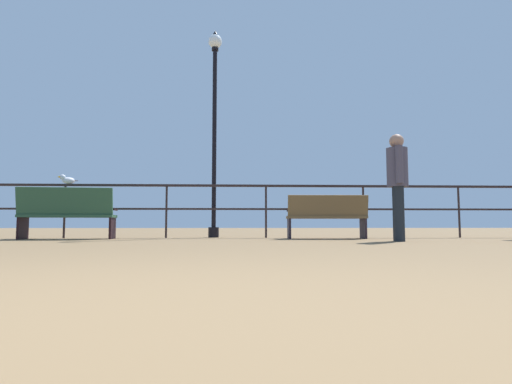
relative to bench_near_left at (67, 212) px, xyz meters
name	(u,v)px	position (x,y,z in m)	size (l,w,h in m)	color
ground_plane	(76,325)	(2.81, -6.70, -0.52)	(60.00, 60.00, 0.00)	olive
pier_railing	(217,198)	(2.81, 0.66, 0.30)	(18.82, 0.05, 1.12)	black
bench_near_left	(67,212)	(0.00, 0.00, 0.00)	(1.76, 0.82, 0.98)	#274B34
bench_near_right	(327,215)	(5.01, 0.02, -0.05)	(1.57, 0.64, 0.85)	brown
lamppost_center	(215,111)	(2.73, 0.93, 2.25)	(0.31, 0.31, 4.62)	black
person_at_railing	(398,179)	(5.95, -1.20, 0.51)	(0.35, 0.57, 1.81)	black
seagull_on_rail	(67,180)	(-0.29, 0.65, 0.68)	(0.35, 0.29, 0.19)	silver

